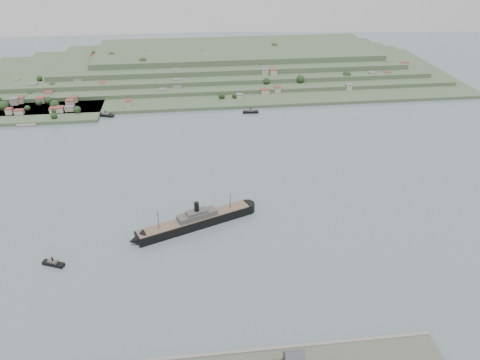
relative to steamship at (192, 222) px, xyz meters
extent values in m
plane|color=slate|center=(21.26, 23.57, -4.68)|extent=(1400.00, 1400.00, 0.00)
cube|color=gray|center=(21.26, -125.43, -3.38)|extent=(220.00, 2.00, 2.60)
cube|color=#393B41|center=(48.76, -140.43, 6.32)|extent=(10.40, 10.18, 10.18)
cube|color=#3F5337|center=(21.26, 383.57, -2.68)|extent=(760.00, 260.00, 4.00)
cube|color=#3F5337|center=(41.26, 408.57, 1.82)|extent=(680.00, 220.00, 5.00)
cube|color=#3F5337|center=(56.26, 423.57, 7.32)|extent=(600.00, 200.00, 6.00)
cube|color=#3F5337|center=(71.26, 438.57, 13.82)|extent=(520.00, 180.00, 7.00)
cube|color=#3F5337|center=(86.26, 453.57, 21.32)|extent=(440.00, 160.00, 8.00)
cube|color=#3F5337|center=(-178.74, 273.57, -2.68)|extent=(150.00, 90.00, 4.00)
cube|color=gray|center=(-183.74, 231.57, -3.28)|extent=(22.00, 14.00, 2.80)
cube|color=black|center=(2.29, 0.91, -1.06)|extent=(91.15, 46.02, 7.25)
cone|color=black|center=(-40.98, -16.33, -1.06)|extent=(16.14, 16.14, 12.42)
cylinder|color=black|center=(45.57, 18.15, -1.06)|extent=(12.42, 12.42, 7.25)
cube|color=brown|center=(2.29, 0.91, 2.87)|extent=(88.84, 44.29, 0.62)
cube|color=#494644|center=(4.21, 1.68, 5.15)|extent=(32.30, 20.15, 4.14)
cube|color=#494644|center=(4.21, 1.68, 7.95)|extent=(18.07, 12.86, 2.59)
cylinder|color=black|center=(4.21, 1.68, 11.88)|extent=(3.73, 3.73, 9.32)
cylinder|color=#483221|center=(-24.64, -9.81, 9.81)|extent=(0.52, 0.52, 16.56)
cylinder|color=#483221|center=(31.14, 12.41, 8.77)|extent=(0.52, 0.52, 14.49)
cube|color=black|center=(-96.77, -34.38, -3.41)|extent=(16.30, 10.26, 2.55)
cube|color=#494644|center=(-96.77, -34.38, -1.50)|extent=(7.93, 5.98, 1.91)
cylinder|color=black|center=(-96.77, -34.38, 0.63)|extent=(1.06, 1.06, 3.72)
cube|color=black|center=(-96.98, 248.57, -3.32)|extent=(21.02, 12.80, 2.72)
cube|color=#494644|center=(-96.98, 248.57, -1.29)|extent=(10.19, 7.60, 2.04)
cylinder|color=black|center=(-96.98, 248.57, 0.98)|extent=(1.13, 1.13, 3.96)
cube|color=black|center=(79.82, 238.53, -3.41)|extent=(19.32, 5.98, 2.55)
cube|color=#494644|center=(79.82, 238.53, -1.49)|extent=(8.76, 4.55, 1.92)
cylinder|color=black|center=(79.82, 238.53, 0.64)|extent=(1.06, 1.06, 3.72)
camera|label=1|loc=(0.62, -302.03, 204.57)|focal=35.00mm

